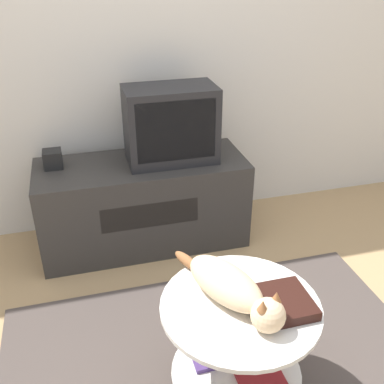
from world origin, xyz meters
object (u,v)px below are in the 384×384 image
at_px(dvd_box, 281,303).
at_px(cat, 232,288).
at_px(speaker, 53,159).
at_px(tv, 171,125).

height_order(dvd_box, cat, cat).
distance_m(speaker, dvd_box, 1.56).
bearing_deg(cat, dvd_box, 40.61).
relative_size(tv, speaker, 5.00).
bearing_deg(dvd_box, tv, 94.78).
xyz_separation_m(tv, speaker, (-0.67, 0.07, -0.17)).
height_order(tv, cat, tv).
xyz_separation_m(tv, cat, (-0.05, -1.20, -0.19)).
bearing_deg(tv, speaker, 173.71).
height_order(speaker, cat, cat).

